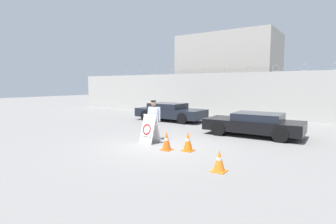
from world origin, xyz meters
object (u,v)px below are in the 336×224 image
at_px(traffic_cone_near, 188,141).
at_px(traffic_cone_mid, 219,161).
at_px(parked_car_rear_sedan, 254,124).
at_px(parked_car_front_coupe, 170,112).
at_px(traffic_cone_far, 167,141).
at_px(barricade_sign, 149,129).
at_px(security_guard, 154,118).

xyz_separation_m(traffic_cone_near, traffic_cone_mid, (1.88, -1.51, -0.04)).
bearing_deg(parked_car_rear_sedan, parked_car_front_coupe, -19.97).
height_order(traffic_cone_mid, parked_car_rear_sedan, parked_car_rear_sedan).
relative_size(traffic_cone_mid, traffic_cone_far, 0.90).
height_order(barricade_sign, traffic_cone_mid, barricade_sign).
relative_size(traffic_cone_near, parked_car_rear_sedan, 0.16).
distance_m(traffic_cone_near, traffic_cone_far, 0.80).
bearing_deg(parked_car_front_coupe, traffic_cone_near, -51.70).
height_order(security_guard, traffic_cone_near, security_guard).
distance_m(parked_car_front_coupe, parked_car_rear_sedan, 6.57).
xyz_separation_m(barricade_sign, traffic_cone_near, (1.98, -0.22, -0.24)).
bearing_deg(traffic_cone_near, barricade_sign, 173.71).
relative_size(barricade_sign, security_guard, 0.68).
bearing_deg(parked_car_rear_sedan, traffic_cone_near, 73.32).
bearing_deg(parked_car_front_coupe, traffic_cone_far, -57.32).
bearing_deg(barricade_sign, traffic_cone_mid, -18.87).
height_order(traffic_cone_near, traffic_cone_mid, traffic_cone_near).
xyz_separation_m(barricade_sign, parked_car_rear_sedan, (3.14, 4.02, -0.02)).
height_order(traffic_cone_mid, parked_car_front_coupe, parked_car_front_coupe).
bearing_deg(traffic_cone_far, parked_car_rear_sedan, 67.82).
distance_m(traffic_cone_far, parked_car_rear_sedan, 4.96).
xyz_separation_m(traffic_cone_near, parked_car_rear_sedan, (1.15, 4.24, 0.22)).
bearing_deg(traffic_cone_mid, parked_car_front_coupe, 131.58).
bearing_deg(traffic_cone_mid, barricade_sign, 155.88).
xyz_separation_m(traffic_cone_near, parked_car_front_coupe, (-5.07, 6.33, 0.26)).
relative_size(traffic_cone_mid, parked_car_rear_sedan, 0.14).
bearing_deg(traffic_cone_near, parked_car_front_coupe, 128.72).
relative_size(security_guard, parked_car_front_coupe, 0.37).
xyz_separation_m(barricade_sign, traffic_cone_mid, (3.87, -1.73, -0.28)).
relative_size(parked_car_front_coupe, parked_car_rear_sedan, 1.05).
distance_m(traffic_cone_near, parked_car_front_coupe, 8.11).
bearing_deg(traffic_cone_near, security_guard, 160.20).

